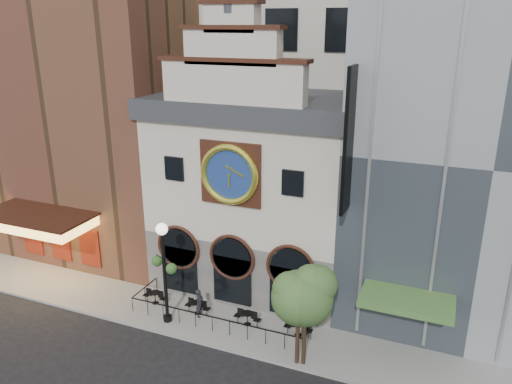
{
  "coord_description": "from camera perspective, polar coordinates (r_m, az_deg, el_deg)",
  "views": [
    {
      "loc": [
        11.26,
        -19.89,
        16.49
      ],
      "look_at": [
        0.66,
        6.0,
        6.91
      ],
      "focal_mm": 35.0,
      "sensor_mm": 36.0,
      "label": 1
    }
  ],
  "objects": [
    {
      "name": "cafe_railing",
      "position": [
        29.68,
        -3.85,
        -13.52
      ],
      "size": [
        10.6,
        2.6,
        0.9
      ],
      "primitive_type": null,
      "color": "black",
      "rests_on": "sidewalk"
    },
    {
      "name": "retail_building",
      "position": [
        30.6,
        25.09,
        5.13
      ],
      "size": [
        14.0,
        14.4,
        20.0
      ],
      "color": "gray",
      "rests_on": "ground"
    },
    {
      "name": "bistro_2",
      "position": [
        29.13,
        -1.0,
        -14.14
      ],
      "size": [
        1.58,
        0.68,
        0.9
      ],
      "color": "black",
      "rests_on": "sidewalk"
    },
    {
      "name": "bistro_3",
      "position": [
        28.36,
        4.84,
        -15.23
      ],
      "size": [
        1.58,
        0.68,
        0.9
      ],
      "color": "black",
      "rests_on": "sidewalk"
    },
    {
      "name": "pedestrian",
      "position": [
        29.83,
        -6.47,
        -12.5
      ],
      "size": [
        0.43,
        0.64,
        1.73
      ],
      "primitive_type": "imported",
      "rotation": [
        0.0,
        0.0,
        1.6
      ],
      "color": "black",
      "rests_on": "sidewalk"
    },
    {
      "name": "bistro_1",
      "position": [
        30.29,
        -6.69,
        -12.86
      ],
      "size": [
        1.58,
        0.68,
        0.9
      ],
      "color": "black",
      "rests_on": "sidewalk"
    },
    {
      "name": "sidewalk",
      "position": [
        29.96,
        -3.83,
        -14.37
      ],
      "size": [
        44.0,
        5.0,
        0.15
      ],
      "primitive_type": "cube",
      "color": "gray",
      "rests_on": "ground"
    },
    {
      "name": "ground",
      "position": [
        28.19,
        -6.14,
        -17.03
      ],
      "size": [
        120.0,
        120.0,
        0.0
      ],
      "primitive_type": "plane",
      "color": "black",
      "rests_on": "ground"
    },
    {
      "name": "theater_building",
      "position": [
        38.66,
        -17.15,
        12.31
      ],
      "size": [
        14.0,
        15.6,
        25.0
      ],
      "color": "brown",
      "rests_on": "ground"
    },
    {
      "name": "lamppost",
      "position": [
        28.27,
        -10.48,
        -7.88
      ],
      "size": [
        1.85,
        1.1,
        6.07
      ],
      "rotation": [
        0.0,
        0.0,
        -0.37
      ],
      "color": "black",
      "rests_on": "sidewalk"
    },
    {
      "name": "bistro_0",
      "position": [
        31.66,
        -11.47,
        -11.63
      ],
      "size": [
        1.58,
        0.68,
        0.9
      ],
      "color": "black",
      "rests_on": "sidewalk"
    },
    {
      "name": "tree_left",
      "position": [
        24.53,
        5.83,
        -11.55
      ],
      "size": [
        2.8,
        2.69,
        5.39
      ],
      "color": "#382619",
      "rests_on": "sidewalk"
    },
    {
      "name": "clock_building",
      "position": [
        31.48,
        0.15,
        0.76
      ],
      "size": [
        12.6,
        8.78,
        18.65
      ],
      "color": "#605E5B",
      "rests_on": "ground"
    },
    {
      "name": "tree_right",
      "position": [
        24.56,
        5.05,
        -11.48
      ],
      "size": [
        2.8,
        2.7,
        5.39
      ],
      "color": "#382619",
      "rests_on": "sidewalk"
    }
  ]
}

